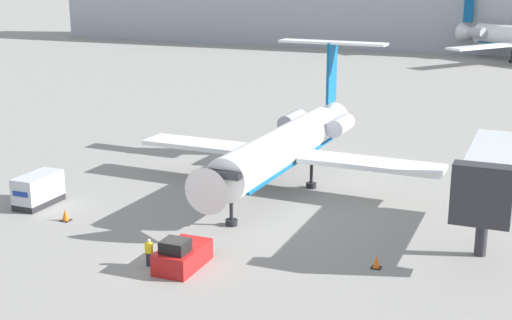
# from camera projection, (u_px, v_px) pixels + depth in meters

# --- Properties ---
(ground_plane) EXTENTS (600.00, 600.00, 0.00)m
(ground_plane) POSITION_uv_depth(u_px,v_px,m) (176.00, 267.00, 40.24)
(ground_plane) COLOR gray
(terminal_building) EXTENTS (180.00, 16.80, 16.06)m
(terminal_building) POSITION_uv_depth(u_px,v_px,m) (458.00, 10.00, 145.22)
(terminal_building) COLOR #9EA3AD
(terminal_building) RESTS_ON ground
(airplane_main) EXTENTS (24.00, 24.56, 10.18)m
(airplane_main) POSITION_uv_depth(u_px,v_px,m) (285.00, 145.00, 54.06)
(airplane_main) COLOR white
(airplane_main) RESTS_ON ground
(pushback_tug) EXTENTS (2.05, 3.75, 1.91)m
(pushback_tug) POSITION_uv_depth(u_px,v_px,m) (182.00, 255.00, 40.07)
(pushback_tug) COLOR #B21919
(pushback_tug) RESTS_ON ground
(luggage_cart) EXTENTS (1.79, 3.75, 2.26)m
(luggage_cart) POSITION_uv_depth(u_px,v_px,m) (38.00, 190.00, 50.51)
(luggage_cart) COLOR #232326
(luggage_cart) RESTS_ON ground
(worker_near_tug) EXTENTS (0.40, 0.24, 1.64)m
(worker_near_tug) POSITION_uv_depth(u_px,v_px,m) (149.00, 252.00, 40.18)
(worker_near_tug) COLOR #232838
(worker_near_tug) RESTS_ON ground
(traffic_cone_left) EXTENTS (0.64, 0.64, 0.82)m
(traffic_cone_left) POSITION_uv_depth(u_px,v_px,m) (65.00, 215.00, 47.53)
(traffic_cone_left) COLOR black
(traffic_cone_left) RESTS_ON ground
(traffic_cone_right) EXTENTS (0.56, 0.56, 0.75)m
(traffic_cone_right) POSITION_uv_depth(u_px,v_px,m) (376.00, 262.00, 40.03)
(traffic_cone_right) COLOR black
(traffic_cone_right) RESTS_ON ground
(jet_bridge) EXTENTS (3.20, 11.39, 6.19)m
(jet_bridge) POSITION_uv_depth(u_px,v_px,m) (489.00, 173.00, 42.68)
(jet_bridge) COLOR #2D2D33
(jet_bridge) RESTS_ON ground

